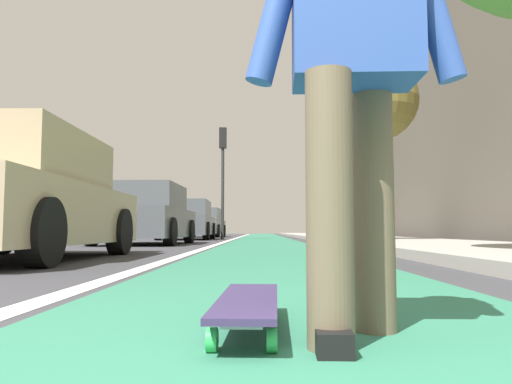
{
  "coord_description": "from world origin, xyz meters",
  "views": [
    {
      "loc": [
        -0.61,
        0.15,
        0.34
      ],
      "look_at": [
        9.06,
        0.23,
        1.1
      ],
      "focal_mm": 34.57,
      "sensor_mm": 36.0,
      "label": 1
    }
  ],
  "objects_px": {
    "skater_person": "(353,48)",
    "parked_car_end": "(205,223)",
    "street_tree_far": "(335,148)",
    "street_tree_mid": "(377,102)",
    "parked_car_near": "(16,199)",
    "pedestrian_distant": "(346,212)",
    "traffic_light": "(223,162)",
    "skateboard": "(248,303)",
    "parked_car_mid": "(145,216)",
    "parked_car_far": "(187,221)"
  },
  "relations": [
    {
      "from": "skateboard",
      "to": "parked_car_end",
      "type": "height_order",
      "value": "parked_car_end"
    },
    {
      "from": "skater_person",
      "to": "traffic_light",
      "type": "xyz_separation_m",
      "value": [
        17.47,
        1.77,
        2.07
      ]
    },
    {
      "from": "parked_car_near",
      "to": "street_tree_mid",
      "type": "relative_size",
      "value": 0.88
    },
    {
      "from": "parked_car_near",
      "to": "street_tree_mid",
      "type": "bearing_deg",
      "value": -42.11
    },
    {
      "from": "parked_car_mid",
      "to": "parked_car_near",
      "type": "bearing_deg",
      "value": 179.88
    },
    {
      "from": "parked_car_far",
      "to": "pedestrian_distant",
      "type": "height_order",
      "value": "pedestrian_distant"
    },
    {
      "from": "skateboard",
      "to": "traffic_light",
      "type": "xyz_separation_m",
      "value": [
        17.32,
        1.42,
        2.91
      ]
    },
    {
      "from": "parked_car_far",
      "to": "traffic_light",
      "type": "distance_m",
      "value": 2.66
    },
    {
      "from": "parked_car_end",
      "to": "pedestrian_distant",
      "type": "xyz_separation_m",
      "value": [
        -9.81,
        -5.64,
        0.21
      ]
    },
    {
      "from": "skater_person",
      "to": "parked_car_end",
      "type": "xyz_separation_m",
      "value": [
        24.07,
        3.2,
        -0.23
      ]
    },
    {
      "from": "traffic_light",
      "to": "street_tree_mid",
      "type": "height_order",
      "value": "street_tree_mid"
    },
    {
      "from": "traffic_light",
      "to": "street_tree_far",
      "type": "relative_size",
      "value": 0.95
    },
    {
      "from": "parked_car_mid",
      "to": "street_tree_far",
      "type": "xyz_separation_m",
      "value": [
        7.01,
        -5.8,
        2.87
      ]
    },
    {
      "from": "parked_car_mid",
      "to": "parked_car_end",
      "type": "relative_size",
      "value": 0.93
    },
    {
      "from": "skater_person",
      "to": "parked_car_near",
      "type": "height_order",
      "value": "skater_person"
    },
    {
      "from": "street_tree_mid",
      "to": "parked_car_near",
      "type": "bearing_deg",
      "value": 137.89
    },
    {
      "from": "parked_car_far",
      "to": "pedestrian_distant",
      "type": "relative_size",
      "value": 2.78
    },
    {
      "from": "parked_car_end",
      "to": "street_tree_far",
      "type": "xyz_separation_m",
      "value": [
        -6.42,
        -5.83,
        2.87
      ]
    },
    {
      "from": "traffic_light",
      "to": "parked_car_far",
      "type": "bearing_deg",
      "value": 98.58
    },
    {
      "from": "parked_car_near",
      "to": "parked_car_end",
      "type": "distance_m",
      "value": 19.9
    },
    {
      "from": "parked_car_mid",
      "to": "pedestrian_distant",
      "type": "distance_m",
      "value": 6.68
    },
    {
      "from": "skateboard",
      "to": "skater_person",
      "type": "xyz_separation_m",
      "value": [
        -0.15,
        -0.35,
        0.84
      ]
    },
    {
      "from": "skater_person",
      "to": "parked_car_end",
      "type": "height_order",
      "value": "skater_person"
    },
    {
      "from": "skateboard",
      "to": "street_tree_mid",
      "type": "distance_m",
      "value": 11.42
    },
    {
      "from": "parked_car_near",
      "to": "parked_car_mid",
      "type": "xyz_separation_m",
      "value": [
        6.46,
        -0.01,
        -0.01
      ]
    },
    {
      "from": "parked_car_near",
      "to": "pedestrian_distant",
      "type": "relative_size",
      "value": 2.53
    },
    {
      "from": "parked_car_mid",
      "to": "street_tree_mid",
      "type": "height_order",
      "value": "street_tree_mid"
    },
    {
      "from": "pedestrian_distant",
      "to": "street_tree_far",
      "type": "bearing_deg",
      "value": -3.3
    },
    {
      "from": "skater_person",
      "to": "traffic_light",
      "type": "height_order",
      "value": "traffic_light"
    },
    {
      "from": "parked_car_end",
      "to": "street_tree_mid",
      "type": "height_order",
      "value": "street_tree_mid"
    },
    {
      "from": "parked_car_far",
      "to": "parked_car_end",
      "type": "height_order",
      "value": "parked_car_far"
    },
    {
      "from": "parked_car_mid",
      "to": "parked_car_far",
      "type": "xyz_separation_m",
      "value": [
        6.63,
        -0.06,
        0.01
      ]
    },
    {
      "from": "skater_person",
      "to": "street_tree_mid",
      "type": "distance_m",
      "value": 11.24
    },
    {
      "from": "skater_person",
      "to": "street_tree_mid",
      "type": "height_order",
      "value": "street_tree_mid"
    },
    {
      "from": "skater_person",
      "to": "street_tree_far",
      "type": "xyz_separation_m",
      "value": [
        17.65,
        -2.63,
        2.64
      ]
    },
    {
      "from": "skateboard",
      "to": "parked_car_mid",
      "type": "relative_size",
      "value": 0.21
    },
    {
      "from": "parked_car_mid",
      "to": "street_tree_far",
      "type": "relative_size",
      "value": 0.89
    },
    {
      "from": "skater_person",
      "to": "parked_car_end",
      "type": "distance_m",
      "value": 24.29
    },
    {
      "from": "parked_car_near",
      "to": "parked_car_far",
      "type": "bearing_deg",
      "value": -0.33
    },
    {
      "from": "street_tree_far",
      "to": "parked_car_end",
      "type": "bearing_deg",
      "value": 42.24
    },
    {
      "from": "skater_person",
      "to": "street_tree_far",
      "type": "distance_m",
      "value": 18.04
    },
    {
      "from": "skateboard",
      "to": "parked_car_far",
      "type": "height_order",
      "value": "parked_car_far"
    },
    {
      "from": "traffic_light",
      "to": "skater_person",
      "type": "bearing_deg",
      "value": -174.23
    },
    {
      "from": "skateboard",
      "to": "traffic_light",
      "type": "distance_m",
      "value": 17.62
    },
    {
      "from": "traffic_light",
      "to": "street_tree_mid",
      "type": "xyz_separation_m",
      "value": [
        -6.86,
        -4.4,
        0.56
      ]
    },
    {
      "from": "street_tree_mid",
      "to": "street_tree_far",
      "type": "xyz_separation_m",
      "value": [
        7.04,
        0.0,
        0.01
      ]
    },
    {
      "from": "street_tree_mid",
      "to": "pedestrian_distant",
      "type": "bearing_deg",
      "value": 3.07
    },
    {
      "from": "skater_person",
      "to": "parked_car_near",
      "type": "xyz_separation_m",
      "value": [
        4.18,
        3.18,
        -0.22
      ]
    },
    {
      "from": "parked_car_mid",
      "to": "traffic_light",
      "type": "xyz_separation_m",
      "value": [
        6.83,
        -1.4,
        2.3
      ]
    },
    {
      "from": "traffic_light",
      "to": "pedestrian_distant",
      "type": "height_order",
      "value": "traffic_light"
    }
  ]
}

